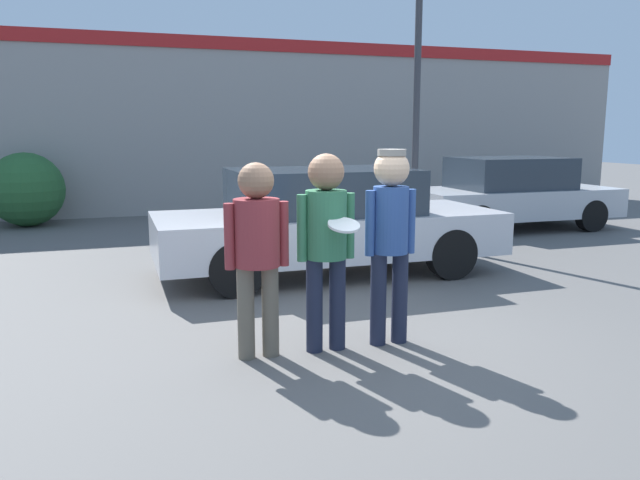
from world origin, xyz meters
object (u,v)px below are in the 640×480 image
Objects in this scene: shrub at (26,189)px; parked_car_far at (511,193)px; person_middle_with_frisbee at (326,233)px; person_right at (390,227)px; person_left at (257,242)px; parked_car_near at (327,221)px.

parked_car_far is at bearing -20.52° from shrub.
person_middle_with_frisbee is 8.16m from parked_car_far.
person_middle_with_frisbee is 1.16× the size of shrub.
parked_car_far is at bearing 46.58° from person_right.
shrub is at bearing 159.48° from parked_car_far.
person_left is at bearing -139.61° from parked_car_far.
parked_car_far is (5.92, 5.60, -0.36)m from person_middle_with_frisbee.
parked_car_near is (1.02, 2.93, -0.34)m from person_middle_with_frisbee.
person_left reaches higher than parked_car_near.
parked_car_far is 10.05m from shrub.
person_left reaches higher than shrub.
parked_car_near is 1.13× the size of parked_car_far.
shrub is at bearing 114.23° from person_right.
person_middle_with_frisbee is 0.62m from person_right.
person_middle_with_frisbee is 0.98× the size of person_right.
person_left is 1.11× the size of shrub.
person_left is at bearing -119.52° from parked_car_near.
person_right is at bearing -65.77° from shrub.
parked_car_near reaches higher than parked_car_far.
person_left is at bearing 177.82° from person_middle_with_frisbee.
parked_car_near is (0.40, 2.94, -0.36)m from person_right.
parked_car_far is (6.55, 5.57, -0.32)m from person_left.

